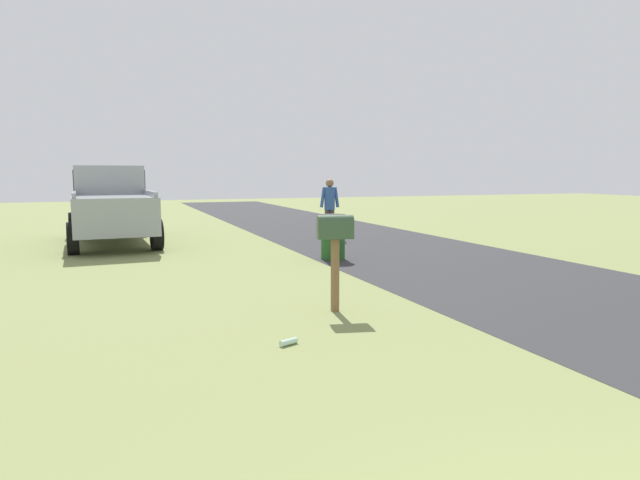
% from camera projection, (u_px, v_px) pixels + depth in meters
% --- Properties ---
extents(road_asphalt, '(60.00, 5.02, 0.01)m').
position_uv_depth(road_asphalt, '(569.00, 295.00, 8.46)').
color(road_asphalt, '#2D2D30').
rests_on(road_asphalt, ground).
extents(mailbox, '(0.30, 0.52, 1.32)m').
position_uv_depth(mailbox, '(335.00, 235.00, 7.34)').
color(mailbox, brown).
rests_on(mailbox, ground).
extents(pickup_truck, '(5.38, 2.39, 2.09)m').
position_uv_depth(pickup_truck, '(110.00, 202.00, 14.71)').
color(pickup_truck, '#93999E').
rests_on(pickup_truck, ground).
extents(trash_bin, '(0.55, 0.55, 0.99)m').
position_uv_depth(trash_bin, '(333.00, 237.00, 11.92)').
color(trash_bin, '#1E4C1E').
rests_on(trash_bin, ground).
extents(pedestrian, '(0.30, 0.57, 1.73)m').
position_uv_depth(pedestrian, '(330.00, 204.00, 15.60)').
color(pedestrian, '#4C4238').
rests_on(pedestrian, ground).
extents(litter_bottle_midfield_b, '(0.15, 0.23, 0.07)m').
position_uv_depth(litter_bottle_midfield_b, '(289.00, 342.00, 5.99)').
color(litter_bottle_midfield_b, '#B2D8BF').
rests_on(litter_bottle_midfield_b, ground).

